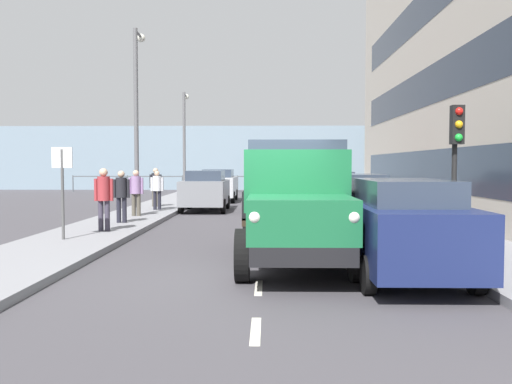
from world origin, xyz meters
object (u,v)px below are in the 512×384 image
object	(u,v)px
car_maroon_kerbside_2	(330,193)
pedestrian_by_lamp	(104,194)
car_grey_oppositeside_0	(205,190)
pedestrian_strolling	(156,184)
car_navy_kerbside_near	(401,226)
street_sign	(62,177)
pedestrian_near_railing	(157,187)
car_black_kerbside_1	(352,204)
truck_vintage_green	(296,206)
lamp_post_far	(185,134)
lamp_post_promenade	(137,105)
car_silver_oppositeside_1	(218,185)
traffic_light_near	(456,143)
pedestrian_couple_b	(136,189)
pedestrian_couple_a	(121,192)

from	to	relation	value
car_maroon_kerbside_2	pedestrian_by_lamp	distance (m)	8.88
car_grey_oppositeside_0	pedestrian_strolling	world-z (taller)	pedestrian_strolling
car_navy_kerbside_near	street_sign	bearing A→B (deg)	-25.73
car_navy_kerbside_near	pedestrian_near_railing	bearing A→B (deg)	-61.17
pedestrian_near_railing	pedestrian_strolling	xyz separation A→B (m)	(0.40, -1.66, 0.07)
car_black_kerbside_1	pedestrian_near_railing	xyz separation A→B (m)	(6.81, -6.91, 0.18)
car_maroon_kerbside_2	car_grey_oppositeside_0	world-z (taller)	same
truck_vintage_green	car_navy_kerbside_near	bearing A→B (deg)	156.22
car_maroon_kerbside_2	truck_vintage_green	bearing A→B (deg)	79.85
car_navy_kerbside_near	lamp_post_far	bearing A→B (deg)	-71.90
truck_vintage_green	car_maroon_kerbside_2	bearing A→B (deg)	-100.15
street_sign	car_grey_oppositeside_0	bearing A→B (deg)	-103.14
lamp_post_promenade	lamp_post_far	bearing A→B (deg)	-90.16
car_maroon_kerbside_2	car_silver_oppositeside_1	distance (m)	10.07
car_silver_oppositeside_1	car_grey_oppositeside_0	bearing A→B (deg)	90.00
pedestrian_by_lamp	street_sign	world-z (taller)	street_sign
traffic_light_near	truck_vintage_green	bearing A→B (deg)	31.99
pedestrian_couple_b	truck_vintage_green	bearing A→B (deg)	120.34
car_navy_kerbside_near	car_maroon_kerbside_2	bearing A→B (deg)	-90.00
truck_vintage_green	pedestrian_strolling	distance (m)	14.29
car_navy_kerbside_near	car_black_kerbside_1	world-z (taller)	same
pedestrian_couple_a	pedestrian_strolling	world-z (taller)	pedestrian_strolling
pedestrian_by_lamp	pedestrian_couple_a	xyz separation A→B (m)	(0.09, -2.16, -0.06)
car_navy_kerbside_near	lamp_post_far	xyz separation A→B (m)	(7.08, -21.66, 2.83)
pedestrian_couple_b	pedestrian_couple_a	bearing A→B (deg)	92.35
pedestrian_couple_b	pedestrian_near_railing	size ratio (longest dim) A/B	1.04
car_navy_kerbside_near	car_grey_oppositeside_0	size ratio (longest dim) A/B	1.16
car_grey_oppositeside_0	lamp_post_far	size ratio (longest dim) A/B	0.66
car_grey_oppositeside_0	street_sign	distance (m)	10.37
car_black_kerbside_1	pedestrian_near_railing	size ratio (longest dim) A/B	2.46
car_grey_oppositeside_0	pedestrian_near_railing	bearing A→B (deg)	34.02
truck_vintage_green	traffic_light_near	size ratio (longest dim) A/B	1.76
car_black_kerbside_1	street_sign	bearing A→B (deg)	14.70
pedestrian_couple_b	pedestrian_near_railing	bearing A→B (deg)	-94.71
truck_vintage_green	pedestrian_by_lamp	distance (m)	6.72
car_black_kerbside_1	lamp_post_promenade	bearing A→B (deg)	-34.51
car_maroon_kerbside_2	street_sign	bearing A→B (deg)	45.13
pedestrian_couple_a	street_sign	xyz separation A→B (m)	(0.40, 3.87, 0.57)
pedestrian_strolling	traffic_light_near	distance (m)	14.30
street_sign	lamp_post_promenade	bearing A→B (deg)	-91.91
pedestrian_near_railing	lamp_post_promenade	world-z (taller)	lamp_post_promenade
car_maroon_kerbside_2	pedestrian_near_railing	xyz separation A→B (m)	(6.81, -1.47, 0.18)
car_black_kerbside_1	pedestrian_couple_a	size ratio (longest dim) A/B	2.37
pedestrian_couple_b	lamp_post_promenade	xyz separation A→B (m)	(0.08, -0.63, 3.04)
lamp_post_promenade	car_grey_oppositeside_0	bearing A→B (deg)	-123.09
car_navy_kerbside_near	truck_vintage_green	bearing A→B (deg)	-23.78
car_grey_oppositeside_0	pedestrian_couple_a	size ratio (longest dim) A/B	2.40
car_black_kerbside_1	pedestrian_near_railing	bearing A→B (deg)	-45.43
car_black_kerbside_1	car_grey_oppositeside_0	world-z (taller)	same
pedestrian_couple_a	pedestrian_couple_b	xyz separation A→B (m)	(0.09, -2.31, -0.00)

